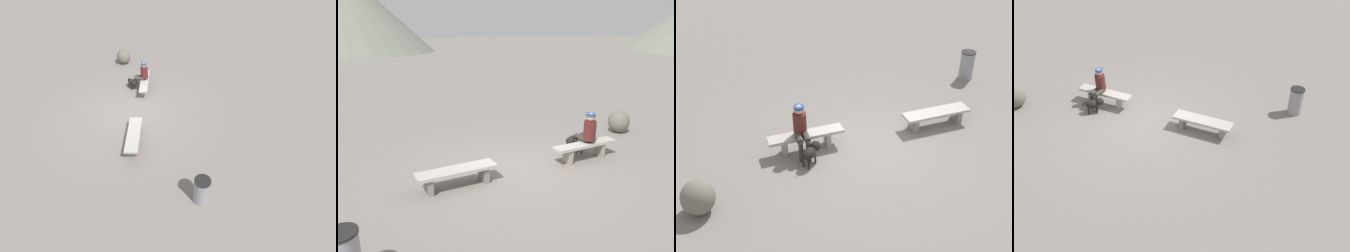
% 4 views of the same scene
% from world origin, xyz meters
% --- Properties ---
extents(ground, '(210.00, 210.00, 0.06)m').
position_xyz_m(ground, '(0.00, 0.00, -0.03)').
color(ground, gray).
extents(bench_left, '(1.79, 0.50, 0.43)m').
position_xyz_m(bench_left, '(-1.81, -0.36, 0.31)').
color(bench_left, gray).
rests_on(bench_left, ground).
extents(bench_right, '(1.85, 0.41, 0.46)m').
position_xyz_m(bench_right, '(1.68, -0.39, 0.35)').
color(bench_right, gray).
rests_on(bench_right, ground).
extents(seated_person, '(0.34, 0.64, 1.26)m').
position_xyz_m(seated_person, '(1.81, -0.29, 0.74)').
color(seated_person, '#511E1E').
rests_on(seated_person, ground).
extents(dog, '(0.57, 0.52, 0.51)m').
position_xyz_m(dog, '(1.70, 0.19, 0.34)').
color(dog, black).
rests_on(dog, ground).
extents(boulder, '(0.77, 0.78, 0.74)m').
position_xyz_m(boulder, '(4.25, 1.00, 0.37)').
color(boulder, '#6B665B').
rests_on(boulder, ground).
extents(distant_peak_2, '(24.42, 24.42, 11.51)m').
position_xyz_m(distant_peak_2, '(-3.02, 45.04, 5.75)').
color(distant_peak_2, gray).
rests_on(distant_peak_2, ground).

